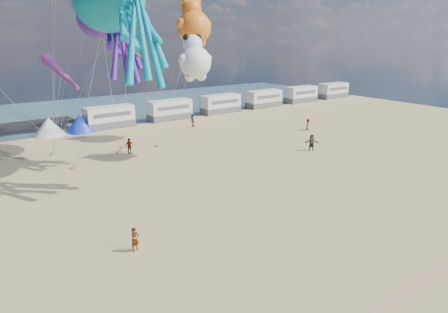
{
  "coord_description": "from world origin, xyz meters",
  "views": [
    {
      "loc": [
        -13.08,
        -13.68,
        12.41
      ],
      "look_at": [
        1.14,
        6.0,
        5.02
      ],
      "focal_mm": 32.0,
      "sensor_mm": 36.0,
      "label": 1
    }
  ],
  "objects_px": {
    "motorhome_4": "(301,94)",
    "sandbag_c": "(158,146)",
    "sandbag_a": "(75,168)",
    "sandbag_d": "(123,147)",
    "motorhome_3": "(264,99)",
    "sandbag_b": "(120,151)",
    "motorhome_5": "(333,91)",
    "beachgoer_4": "(312,143)",
    "kite_teddy_orange": "(194,28)",
    "standing_person": "(135,239)",
    "kite_octopus_purple": "(100,17)",
    "motorhome_2": "(221,104)",
    "beachgoer_1": "(192,121)",
    "motorhome_0": "(109,117)",
    "beachgoer_3": "(129,146)",
    "motorhome_1": "(170,110)",
    "kite_panda": "(195,62)",
    "tent_white": "(49,127)",
    "beachgoer_0": "(308,124)",
    "windsock_right": "(61,73)",
    "tent_blue": "(81,123)",
    "sandbag_e": "(53,154)",
    "windsock_mid": "(127,43)"
  },
  "relations": [
    {
      "from": "kite_panda",
      "to": "windsock_right",
      "type": "bearing_deg",
      "value": -167.21
    },
    {
      "from": "sandbag_b",
      "to": "windsock_right",
      "type": "height_order",
      "value": "windsock_right"
    },
    {
      "from": "motorhome_4",
      "to": "kite_panda",
      "type": "bearing_deg",
      "value": -151.89
    },
    {
      "from": "motorhome_4",
      "to": "beachgoer_3",
      "type": "height_order",
      "value": "motorhome_4"
    },
    {
      "from": "sandbag_b",
      "to": "kite_panda",
      "type": "relative_size",
      "value": 0.09
    },
    {
      "from": "motorhome_3",
      "to": "motorhome_5",
      "type": "relative_size",
      "value": 1.0
    },
    {
      "from": "motorhome_4",
      "to": "standing_person",
      "type": "relative_size",
      "value": 4.41
    },
    {
      "from": "beachgoer_1",
      "to": "windsock_mid",
      "type": "height_order",
      "value": "windsock_mid"
    },
    {
      "from": "motorhome_3",
      "to": "sandbag_b",
      "type": "height_order",
      "value": "motorhome_3"
    },
    {
      "from": "tent_white",
      "to": "beachgoer_4",
      "type": "bearing_deg",
      "value": -47.98
    },
    {
      "from": "motorhome_0",
      "to": "sandbag_c",
      "type": "bearing_deg",
      "value": -86.57
    },
    {
      "from": "sandbag_b",
      "to": "kite_teddy_orange",
      "type": "bearing_deg",
      "value": 2.56
    },
    {
      "from": "motorhome_0",
      "to": "beachgoer_3",
      "type": "relative_size",
      "value": 3.8
    },
    {
      "from": "motorhome_4",
      "to": "sandbag_c",
      "type": "xyz_separation_m",
      "value": [
        -37.21,
        -13.1,
        -1.39
      ]
    },
    {
      "from": "beachgoer_0",
      "to": "windsock_right",
      "type": "height_order",
      "value": "windsock_right"
    },
    {
      "from": "kite_teddy_orange",
      "to": "windsock_mid",
      "type": "xyz_separation_m",
      "value": [
        -10.32,
        -4.74,
        -1.52
      ]
    },
    {
      "from": "motorhome_5",
      "to": "tent_blue",
      "type": "distance_m",
      "value": 51.5
    },
    {
      "from": "sandbag_a",
      "to": "sandbag_b",
      "type": "relative_size",
      "value": 1.0
    },
    {
      "from": "motorhome_1",
      "to": "motorhome_0",
      "type": "bearing_deg",
      "value": 180.0
    },
    {
      "from": "motorhome_4",
      "to": "sandbag_c",
      "type": "height_order",
      "value": "motorhome_4"
    },
    {
      "from": "tent_blue",
      "to": "sandbag_b",
      "type": "height_order",
      "value": "tent_blue"
    },
    {
      "from": "beachgoer_4",
      "to": "beachgoer_0",
      "type": "bearing_deg",
      "value": 81.7
    },
    {
      "from": "motorhome_4",
      "to": "tent_blue",
      "type": "distance_m",
      "value": 42.0
    },
    {
      "from": "motorhome_0",
      "to": "motorhome_1",
      "type": "bearing_deg",
      "value": 0.0
    },
    {
      "from": "motorhome_2",
      "to": "standing_person",
      "type": "relative_size",
      "value": 4.41
    },
    {
      "from": "beachgoer_4",
      "to": "sandbag_b",
      "type": "height_order",
      "value": "beachgoer_4"
    },
    {
      "from": "motorhome_2",
      "to": "beachgoer_1",
      "type": "bearing_deg",
      "value": -145.81
    },
    {
      "from": "sandbag_a",
      "to": "sandbag_d",
      "type": "bearing_deg",
      "value": 32.48
    },
    {
      "from": "motorhome_1",
      "to": "sandbag_d",
      "type": "distance_m",
      "value": 16.6
    },
    {
      "from": "motorhome_3",
      "to": "beachgoer_0",
      "type": "bearing_deg",
      "value": -112.6
    },
    {
      "from": "sandbag_c",
      "to": "sandbag_e",
      "type": "relative_size",
      "value": 1.0
    },
    {
      "from": "motorhome_3",
      "to": "sandbag_b",
      "type": "relative_size",
      "value": 13.2
    },
    {
      "from": "kite_teddy_orange",
      "to": "kite_octopus_purple",
      "type": "bearing_deg",
      "value": -178.64
    },
    {
      "from": "tent_white",
      "to": "kite_octopus_purple",
      "type": "distance_m",
      "value": 17.66
    },
    {
      "from": "tent_white",
      "to": "windsock_right",
      "type": "height_order",
      "value": "windsock_right"
    },
    {
      "from": "sandbag_a",
      "to": "motorhome_0",
      "type": "bearing_deg",
      "value": 58.84
    },
    {
      "from": "beachgoer_0",
      "to": "kite_octopus_purple",
      "type": "distance_m",
      "value": 29.36
    },
    {
      "from": "motorhome_3",
      "to": "sandbag_c",
      "type": "distance_m",
      "value": 30.69
    },
    {
      "from": "beachgoer_4",
      "to": "kite_teddy_orange",
      "type": "bearing_deg",
      "value": 157.88
    },
    {
      "from": "beachgoer_0",
      "to": "standing_person",
      "type": "bearing_deg",
      "value": 150.12
    },
    {
      "from": "motorhome_3",
      "to": "sandbag_a",
      "type": "relative_size",
      "value": 13.2
    },
    {
      "from": "sandbag_b",
      "to": "sandbag_d",
      "type": "distance_m",
      "value": 1.73
    },
    {
      "from": "sandbag_c",
      "to": "windsock_mid",
      "type": "bearing_deg",
      "value": -139.73
    },
    {
      "from": "motorhome_1",
      "to": "sandbag_c",
      "type": "xyz_separation_m",
      "value": [
        -8.71,
        -13.1,
        -1.39
      ]
    },
    {
      "from": "standing_person",
      "to": "kite_octopus_purple",
      "type": "distance_m",
      "value": 26.67
    },
    {
      "from": "motorhome_2",
      "to": "tent_blue",
      "type": "height_order",
      "value": "motorhome_2"
    },
    {
      "from": "motorhome_2",
      "to": "tent_blue",
      "type": "relative_size",
      "value": 1.65
    },
    {
      "from": "motorhome_5",
      "to": "standing_person",
      "type": "relative_size",
      "value": 4.41
    },
    {
      "from": "motorhome_4",
      "to": "sandbag_d",
      "type": "height_order",
      "value": "motorhome_4"
    },
    {
      "from": "sandbag_b",
      "to": "windsock_right",
      "type": "xyz_separation_m",
      "value": [
        -6.8,
        -6.27,
        9.36
      ]
    }
  ]
}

